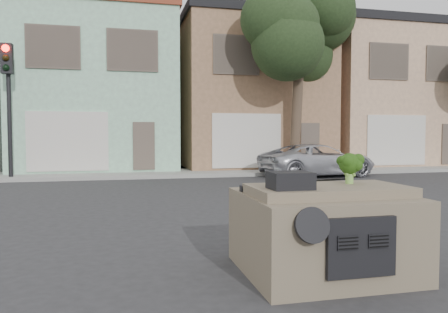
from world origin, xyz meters
name	(u,v)px	position (x,y,z in m)	size (l,w,h in m)	color
ground_plane	(253,224)	(0.00, 0.00, 0.00)	(120.00, 120.00, 0.00)	#303033
sidewalk	(181,173)	(0.00, 10.50, 0.07)	(40.00, 3.00, 0.15)	gray
townhouse_mint	(99,93)	(-3.50, 14.50, 3.77)	(7.20, 8.20, 7.55)	#9FD4B2
townhouse_tan	(245,96)	(4.00, 14.50, 3.77)	(7.20, 8.20, 7.55)	#966E4F
townhouse_beige	(370,99)	(11.50, 14.50, 3.77)	(7.20, 8.20, 7.55)	tan
silver_pickup	(317,176)	(5.41, 8.50, 0.00)	(2.23, 4.84, 1.34)	silver
traffic_signal	(9,112)	(-6.50, 9.50, 2.55)	(0.40, 0.40, 5.10)	black
tree_near	(297,76)	(5.00, 9.80, 4.25)	(4.40, 4.00, 8.50)	#213419
car_dashboard	(322,228)	(0.00, -3.00, 0.56)	(2.00, 1.80, 1.12)	#71634F
instrument_hump	(290,180)	(-0.58, -3.35, 1.22)	(0.48, 0.38, 0.20)	black
wiper_arm	(329,180)	(0.28, -2.62, 1.13)	(0.70, 0.03, 0.02)	black
broccoli	(350,168)	(0.37, -3.01, 1.32)	(0.33, 0.33, 0.40)	#1D3B0E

